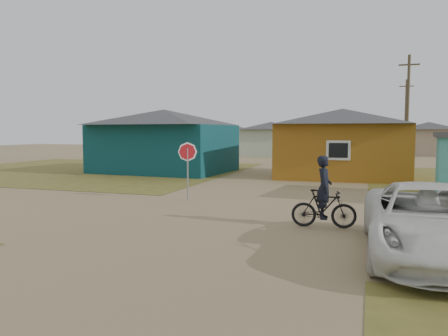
{
  "coord_description": "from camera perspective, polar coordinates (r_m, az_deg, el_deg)",
  "views": [
    {
      "loc": [
        4.0,
        -11.84,
        2.63
      ],
      "look_at": [
        -0.95,
        3.0,
        1.3
      ],
      "focal_mm": 35.0,
      "sensor_mm": 36.0,
      "label": 1
    }
  ],
  "objects": [
    {
      "name": "house_pale_west",
      "position": [
        46.92,
        6.18,
        3.89
      ],
      "size": [
        7.04,
        6.15,
        3.6
      ],
      "color": "#ABBAA0",
      "rests_on": "ground"
    },
    {
      "name": "house_yellow",
      "position": [
        25.89,
        15.17,
        3.31
      ],
      "size": [
        7.72,
        6.76,
        3.9
      ],
      "color": "#945E16",
      "rests_on": "ground"
    },
    {
      "name": "house_pale_north",
      "position": [
        60.58,
        1.19,
        4.04
      ],
      "size": [
        6.28,
        5.81,
        3.4
      ],
      "color": "#ABBAA0",
      "rests_on": "ground"
    },
    {
      "name": "utility_pole_far",
      "position": [
        49.98,
        22.62,
        6.22
      ],
      "size": [
        1.4,
        0.2,
        8.0
      ],
      "color": "brown",
      "rests_on": "ground"
    },
    {
      "name": "utility_pole_near",
      "position": [
        33.96,
        22.85,
        7.03
      ],
      "size": [
        1.4,
        0.2,
        8.0
      ],
      "color": "brown",
      "rests_on": "ground"
    },
    {
      "name": "grass_nw",
      "position": [
        30.79,
        -17.39,
        -0.25
      ],
      "size": [
        20.0,
        18.0,
        0.0
      ],
      "primitive_type": "cube",
      "color": "olive",
      "rests_on": "ground"
    },
    {
      "name": "ground",
      "position": [
        12.77,
        -0.2,
        -7.03
      ],
      "size": [
        120.0,
        120.0,
        0.0
      ],
      "primitive_type": "plane",
      "color": "#947D55"
    },
    {
      "name": "house_teal",
      "position": [
        28.26,
        -7.8,
        3.65
      ],
      "size": [
        8.93,
        7.08,
        4.0
      ],
      "color": "#0B393F",
      "rests_on": "ground"
    },
    {
      "name": "cyclist",
      "position": [
        12.2,
        12.91,
        -4.29
      ],
      "size": [
        1.78,
        0.67,
        1.97
      ],
      "color": "black",
      "rests_on": "ground"
    },
    {
      "name": "house_beige_east",
      "position": [
        52.19,
        25.12,
        3.56
      ],
      "size": [
        6.95,
        6.05,
        3.6
      ],
      "color": "tan",
      "rests_on": "ground"
    },
    {
      "name": "stop_sign",
      "position": [
        16.49,
        -4.78,
        1.41
      ],
      "size": [
        0.72,
        0.07,
        2.21
      ],
      "color": "gray",
      "rests_on": "ground"
    },
    {
      "name": "vehicle",
      "position": [
        10.05,
        25.35,
        -6.34
      ],
      "size": [
        2.68,
        5.54,
        1.52
      ],
      "primitive_type": "imported",
      "rotation": [
        0.0,
        0.0,
        0.03
      ],
      "color": "white",
      "rests_on": "ground"
    }
  ]
}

